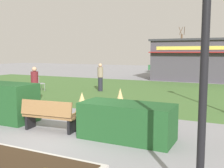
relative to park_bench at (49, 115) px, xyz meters
The scene contains 15 objects.
ground_plane 0.82m from the park_bench, 15.78° to the right, with size 80.00×80.00×0.00m, color gray.
lawn_patch 9.15m from the park_bench, 85.99° to the left, with size 36.00×12.00×0.01m, color #446B33.
park_bench is the anchor object (origin of this frame).
hedge_left 2.47m from the park_bench, behind, with size 2.70×1.10×1.30m, color #1E4C23.
hedge_right 2.40m from the park_bench, ahead, with size 2.54×1.10×0.99m, color #1E4C23.
ornamental_grass_behind_left 2.30m from the park_bench, 46.22° to the left, with size 0.79×0.79×0.99m, color tan.
ornamental_grass_behind_right 2.28m from the park_bench, 45.12° to the left, with size 0.72×0.72×1.20m, color tan.
ornamental_grass_behind_center 1.19m from the park_bench, 66.46° to the left, with size 0.76×0.76×1.06m, color tan.
lamppost_near 5.52m from the park_bench, 25.16° to the right, with size 0.36×0.36×3.99m.
food_kiosk 18.01m from the park_bench, 79.40° to the left, with size 10.59×5.06×3.43m.
cafe_chair_east 8.89m from the park_bench, 132.83° to the left, with size 0.57×0.57×0.89m.
person_strolling 4.93m from the park_bench, 136.39° to the left, with size 0.34×0.34×1.69m.
person_standing 8.52m from the park_bench, 107.97° to the left, with size 0.34×0.34×1.69m.
parked_car_west_slot 26.00m from the park_bench, 96.94° to the left, with size 4.32×2.28×1.20m.
tree_center_bg 33.74m from the park_bench, 95.20° to the left, with size 0.91×0.96×5.98m.
Camera 1 is at (4.52, -6.13, 2.36)m, focal length 43.48 mm.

